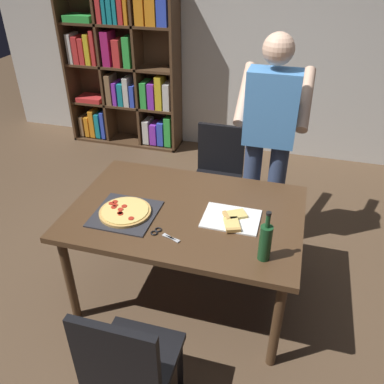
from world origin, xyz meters
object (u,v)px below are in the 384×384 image
pepperoni_pizza_on_tray (125,212)px  chair_near_camera (128,363)px  person_serving_pizza (269,135)px  dining_table (186,219)px  wine_bottle (265,242)px  kitchen_scissors (161,234)px  bookshelf (124,67)px  chair_far_side (218,170)px

pepperoni_pizza_on_tray → chair_near_camera: bearing=-66.7°
chair_near_camera → person_serving_pizza: bearing=76.4°
chair_near_camera → pepperoni_pizza_on_tray: size_ratio=2.27×
dining_table → person_serving_pizza: 0.95m
chair_near_camera → person_serving_pizza: size_ratio=0.51×
wine_bottle → kitchen_scissors: 0.64m
chair_near_camera → pepperoni_pizza_on_tray: bearing=113.3°
bookshelf → pepperoni_pizza_on_tray: 2.77m
bookshelf → pepperoni_pizza_on_tray: bookshelf is taller
wine_bottle → kitchen_scissors: bearing=175.9°
dining_table → chair_far_side: (0.00, 1.00, -0.17)m
dining_table → bookshelf: (-1.48, 2.37, 0.28)m
dining_table → chair_near_camera: (-0.00, -1.00, -0.17)m
chair_near_camera → bookshelf: bookshelf is taller
person_serving_pizza → pepperoni_pizza_on_tray: (-0.80, -0.94, -0.23)m
bookshelf → wine_bottle: 3.39m
person_serving_pizza → pepperoni_pizza_on_tray: bearing=-130.4°
dining_table → person_serving_pizza: person_serving_pizza is taller
pepperoni_pizza_on_tray → kitchen_scissors: bearing=-24.3°
bookshelf → pepperoni_pizza_on_tray: bearing=-66.1°
chair_near_camera → kitchen_scissors: (-0.07, 0.72, 0.24)m
chair_far_side → person_serving_pizza: (0.43, -0.22, 0.49)m
chair_near_camera → chair_far_side: size_ratio=1.00×
kitchen_scissors → chair_near_camera: bearing=-84.4°
dining_table → kitchen_scissors: (-0.07, -0.29, 0.08)m
pepperoni_pizza_on_tray → person_serving_pizza: bearing=49.6°
bookshelf → wine_bottle: (2.04, -2.70, -0.09)m
person_serving_pizza → wine_bottle: (0.12, -1.11, -0.13)m
wine_bottle → dining_table: bearing=149.1°
person_serving_pizza → chair_far_side: bearing=153.0°
chair_far_side → wine_bottle: size_ratio=2.85×
person_serving_pizza → wine_bottle: 1.13m
chair_near_camera → kitchen_scissors: 0.76m
dining_table → kitchen_scissors: bearing=-103.9°
bookshelf → person_serving_pizza: size_ratio=1.11×
chair_far_side → person_serving_pizza: bearing=-27.0°
chair_far_side → wine_bottle: bearing=-67.5°
pepperoni_pizza_on_tray → kitchen_scissors: size_ratio=2.00×
chair_far_side → person_serving_pizza: 0.69m
chair_far_side → pepperoni_pizza_on_tray: bearing=-107.6°
dining_table → chair_near_camera: size_ratio=1.69×
dining_table → bookshelf: bearing=122.0°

